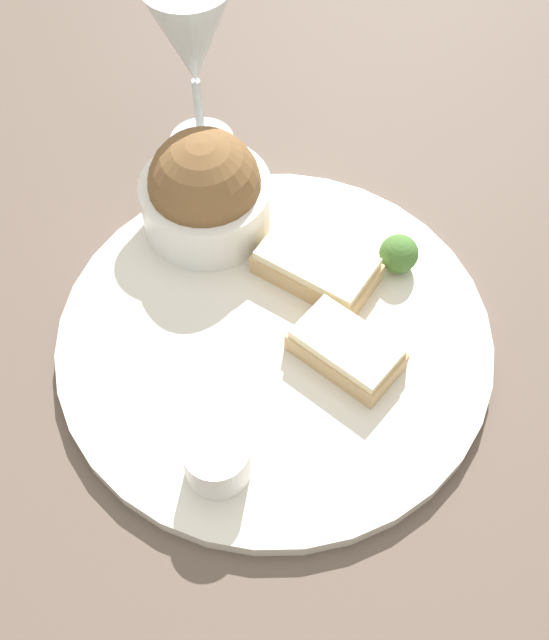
# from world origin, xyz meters

# --- Properties ---
(ground_plane) EXTENTS (4.00, 4.00, 0.00)m
(ground_plane) POSITION_xyz_m (0.00, 0.00, 0.00)
(ground_plane) COLOR brown
(dinner_plate) EXTENTS (0.34, 0.34, 0.01)m
(dinner_plate) POSITION_xyz_m (0.00, 0.00, 0.01)
(dinner_plate) COLOR silver
(dinner_plate) RESTS_ON ground_plane
(salad_bowl) EXTENTS (0.11, 0.11, 0.09)m
(salad_bowl) POSITION_xyz_m (0.11, -0.05, 0.05)
(salad_bowl) COLOR white
(salad_bowl) RESTS_ON dinner_plate
(sauce_ramekin) EXTENTS (0.05, 0.05, 0.04)m
(sauce_ramekin) POSITION_xyz_m (-0.04, 0.11, 0.03)
(sauce_ramekin) COLOR white
(sauce_ramekin) RESTS_ON dinner_plate
(cheese_toast_near) EXTENTS (0.10, 0.06, 0.03)m
(cheese_toast_near) POSITION_xyz_m (0.01, -0.07, 0.03)
(cheese_toast_near) COLOR tan
(cheese_toast_near) RESTS_ON dinner_plate
(cheese_toast_far) EXTENTS (0.08, 0.05, 0.03)m
(cheese_toast_far) POSITION_xyz_m (-0.06, -0.02, 0.03)
(cheese_toast_far) COLOR tan
(cheese_toast_far) RESTS_ON dinner_plate
(wine_glass) EXTENTS (0.07, 0.07, 0.16)m
(wine_glass) POSITION_xyz_m (0.19, -0.13, 0.11)
(wine_glass) COLOR silver
(wine_glass) RESTS_ON ground_plane
(garnish) EXTENTS (0.03, 0.03, 0.03)m
(garnish) POSITION_xyz_m (-0.04, -0.11, 0.03)
(garnish) COLOR #477533
(garnish) RESTS_ON dinner_plate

